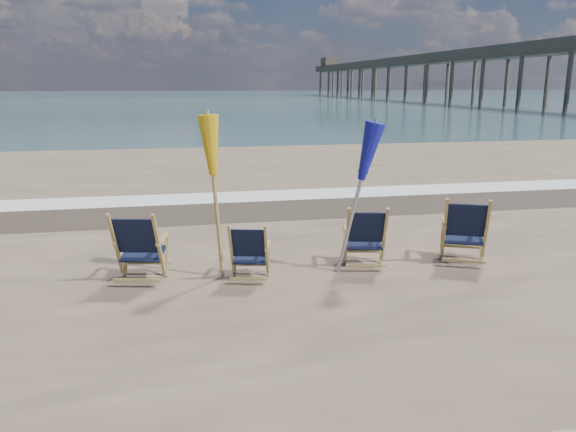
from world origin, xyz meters
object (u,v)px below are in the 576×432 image
beach_chair_3 (486,232)px  fishing_pier (444,71)px  beach_chair_0 (159,248)px  beach_chair_1 (266,253)px  beach_chair_2 (384,238)px  umbrella_yellow (215,154)px  umbrella_blue (356,157)px

beach_chair_3 → fishing_pier: 80.19m
beach_chair_0 → beach_chair_1: 1.53m
beach_chair_2 → umbrella_yellow: size_ratio=0.43×
umbrella_yellow → beach_chair_1: bearing=-30.2°
beach_chair_0 → beach_chair_2: size_ratio=1.07×
beach_chair_1 → beach_chair_3: 3.48m
beach_chair_1 → fishing_pier: (38.38, 72.14, 4.20)m
beach_chair_2 → beach_chair_3: bearing=-174.2°
beach_chair_3 → umbrella_yellow: bearing=19.4°
beach_chair_0 → fishing_pier: bearing=-106.3°
beach_chair_2 → umbrella_blue: bearing=16.9°
beach_chair_2 → beach_chair_3: (1.60, -0.18, 0.05)m
beach_chair_0 → fishing_pier: fishing_pier is taller
beach_chair_1 → beach_chair_3: (3.47, 0.06, 0.11)m
beach_chair_1 → umbrella_yellow: 1.58m
fishing_pier → umbrella_blue: bearing=-117.2°
umbrella_blue → beach_chair_2: bearing=4.6°
beach_chair_2 → umbrella_yellow: 2.87m
beach_chair_0 → umbrella_blue: bearing=-167.9°
umbrella_blue → beach_chair_1: bearing=-171.9°
beach_chair_0 → fishing_pier: 82.34m
beach_chair_1 → beach_chair_3: size_ratio=0.81×
umbrella_yellow → umbrella_blue: umbrella_yellow is taller
umbrella_yellow → fishing_pier: bearing=61.4°
beach_chair_3 → fishing_pier: bearing=-91.8°
beach_chair_2 → umbrella_yellow: (-2.54, 0.15, 1.32)m
umbrella_blue → fishing_pier: fishing_pier is taller
beach_chair_1 → beach_chair_0: bearing=5.9°
beach_chair_1 → beach_chair_3: beach_chair_3 is taller
beach_chair_2 → beach_chair_3: beach_chair_3 is taller
beach_chair_0 → fishing_pier: (39.89, 71.91, 4.10)m
beach_chair_3 → umbrella_yellow: size_ratio=0.47×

